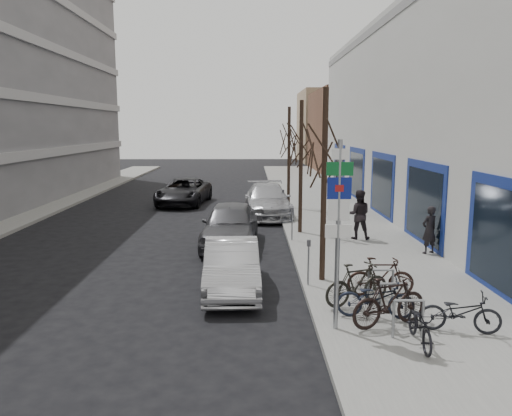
{
  "coord_description": "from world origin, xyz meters",
  "views": [
    {
      "loc": [
        0.59,
        -10.18,
        4.44
      ],
      "look_at": [
        0.73,
        4.83,
        2.0
      ],
      "focal_mm": 35.0,
      "sensor_mm": 36.0,
      "label": 1
    }
  ],
  "objects_px": {
    "meter_mid": "(292,220)",
    "bike_mid_curb": "(375,295)",
    "highway_sign_pole": "(338,224)",
    "pedestrian_near": "(429,230)",
    "meter_front": "(309,258)",
    "lane_car": "(184,191)",
    "bike_near_right": "(389,301)",
    "parked_car_front": "(232,266)",
    "parked_car_mid": "(230,225)",
    "tree_far": "(289,133)",
    "bike_rack": "(393,296)",
    "bike_far_inner": "(381,276)",
    "meter_back": "(283,200)",
    "bike_far_curb": "(460,309)",
    "bike_near_left": "(421,322)",
    "pedestrian_far": "(358,214)",
    "tree_near": "(325,140)",
    "parked_car_back": "(267,200)",
    "bike_mid_inner": "(357,284)",
    "tree_mid": "(301,136)"
  },
  "relations": [
    {
      "from": "tree_far",
      "to": "pedestrian_near",
      "type": "bearing_deg",
      "value": -68.01
    },
    {
      "from": "bike_far_curb",
      "to": "parked_car_mid",
      "type": "bearing_deg",
      "value": 44.84
    },
    {
      "from": "tree_far",
      "to": "bike_near_right",
      "type": "bearing_deg",
      "value": -86.59
    },
    {
      "from": "bike_near_left",
      "to": "bike_near_right",
      "type": "distance_m",
      "value": 1.01
    },
    {
      "from": "tree_near",
      "to": "meter_back",
      "type": "distance_m",
      "value": 10.98
    },
    {
      "from": "bike_near_right",
      "to": "bike_mid_curb",
      "type": "relative_size",
      "value": 1.07
    },
    {
      "from": "highway_sign_pole",
      "to": "bike_rack",
      "type": "relative_size",
      "value": 1.86
    },
    {
      "from": "tree_far",
      "to": "meter_back",
      "type": "distance_m",
      "value": 4.08
    },
    {
      "from": "tree_far",
      "to": "bike_mid_curb",
      "type": "height_order",
      "value": "tree_far"
    },
    {
      "from": "meter_front",
      "to": "lane_car",
      "type": "xyz_separation_m",
      "value": [
        -5.48,
        15.57,
        -0.17
      ]
    },
    {
      "from": "tree_far",
      "to": "parked_car_mid",
      "type": "xyz_separation_m",
      "value": [
        -2.8,
        -8.31,
        -3.28
      ]
    },
    {
      "from": "bike_rack",
      "to": "bike_mid_curb",
      "type": "distance_m",
      "value": 0.4
    },
    {
      "from": "tree_mid",
      "to": "bike_near_right",
      "type": "bearing_deg",
      "value": -84.36
    },
    {
      "from": "meter_mid",
      "to": "parked_car_front",
      "type": "bearing_deg",
      "value": -110.82
    },
    {
      "from": "bike_rack",
      "to": "lane_car",
      "type": "xyz_separation_m",
      "value": [
        -7.13,
        17.97,
        0.09
      ]
    },
    {
      "from": "parked_car_front",
      "to": "parked_car_mid",
      "type": "bearing_deg",
      "value": 90.47
    },
    {
      "from": "bike_near_left",
      "to": "pedestrian_far",
      "type": "bearing_deg",
      "value": 87.69
    },
    {
      "from": "tree_mid",
      "to": "bike_far_curb",
      "type": "bearing_deg",
      "value": -76.81
    },
    {
      "from": "tree_mid",
      "to": "meter_mid",
      "type": "bearing_deg",
      "value": -106.7
    },
    {
      "from": "tree_mid",
      "to": "tree_far",
      "type": "xyz_separation_m",
      "value": [
        0.0,
        6.5,
        0.0
      ]
    },
    {
      "from": "parked_car_mid",
      "to": "parked_car_back",
      "type": "distance_m",
      "value": 6.57
    },
    {
      "from": "parked_car_front",
      "to": "parked_car_back",
      "type": "distance_m",
      "value": 11.66
    },
    {
      "from": "bike_far_inner",
      "to": "bike_near_right",
      "type": "bearing_deg",
      "value": 172.16
    },
    {
      "from": "highway_sign_pole",
      "to": "pedestrian_near",
      "type": "relative_size",
      "value": 2.55
    },
    {
      "from": "parked_car_back",
      "to": "meter_front",
      "type": "bearing_deg",
      "value": -88.06
    },
    {
      "from": "bike_rack",
      "to": "parked_car_front",
      "type": "height_order",
      "value": "parked_car_front"
    },
    {
      "from": "meter_back",
      "to": "bike_far_curb",
      "type": "distance_m",
      "value": 14.5
    },
    {
      "from": "tree_near",
      "to": "bike_mid_curb",
      "type": "relative_size",
      "value": 3.15
    },
    {
      "from": "parked_car_back",
      "to": "highway_sign_pole",
      "type": "bearing_deg",
      "value": -87.84
    },
    {
      "from": "meter_front",
      "to": "bike_near_right",
      "type": "height_order",
      "value": "meter_front"
    },
    {
      "from": "meter_front",
      "to": "parked_car_back",
      "type": "distance_m",
      "value": 11.59
    },
    {
      "from": "meter_mid",
      "to": "bike_mid_curb",
      "type": "distance_m",
      "value": 7.99
    },
    {
      "from": "bike_near_right",
      "to": "bike_mid_curb",
      "type": "height_order",
      "value": "bike_near_right"
    },
    {
      "from": "meter_mid",
      "to": "bike_far_inner",
      "type": "bearing_deg",
      "value": -74.89
    },
    {
      "from": "meter_front",
      "to": "bike_mid_inner",
      "type": "distance_m",
      "value": 1.89
    },
    {
      "from": "meter_front",
      "to": "bike_near_left",
      "type": "bearing_deg",
      "value": -64.96
    },
    {
      "from": "pedestrian_near",
      "to": "pedestrian_far",
      "type": "height_order",
      "value": "pedestrian_far"
    },
    {
      "from": "highway_sign_pole",
      "to": "tree_far",
      "type": "distance_m",
      "value": 16.59
    },
    {
      "from": "bike_rack",
      "to": "bike_mid_curb",
      "type": "relative_size",
      "value": 1.29
    },
    {
      "from": "parked_car_back",
      "to": "bike_mid_inner",
      "type": "bearing_deg",
      "value": -84.17
    },
    {
      "from": "tree_mid",
      "to": "lane_car",
      "type": "xyz_separation_m",
      "value": [
        -5.93,
        8.57,
        -3.36
      ]
    },
    {
      "from": "bike_mid_curb",
      "to": "bike_near_left",
      "type": "bearing_deg",
      "value": -151.26
    },
    {
      "from": "meter_front",
      "to": "pedestrian_far",
      "type": "height_order",
      "value": "pedestrian_far"
    },
    {
      "from": "highway_sign_pole",
      "to": "parked_car_mid",
      "type": "distance_m",
      "value": 8.76
    },
    {
      "from": "bike_far_inner",
      "to": "lane_car",
      "type": "bearing_deg",
      "value": 24.86
    },
    {
      "from": "bike_mid_curb",
      "to": "pedestrian_far",
      "type": "xyz_separation_m",
      "value": [
        1.33,
        8.11,
        0.43
      ]
    },
    {
      "from": "parked_car_back",
      "to": "pedestrian_near",
      "type": "distance_m",
      "value": 9.7
    },
    {
      "from": "bike_rack",
      "to": "pedestrian_near",
      "type": "relative_size",
      "value": 1.37
    },
    {
      "from": "highway_sign_pole",
      "to": "bike_far_inner",
      "type": "relative_size",
      "value": 2.43
    },
    {
      "from": "parked_car_front",
      "to": "lane_car",
      "type": "distance_m",
      "value": 15.95
    }
  ]
}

